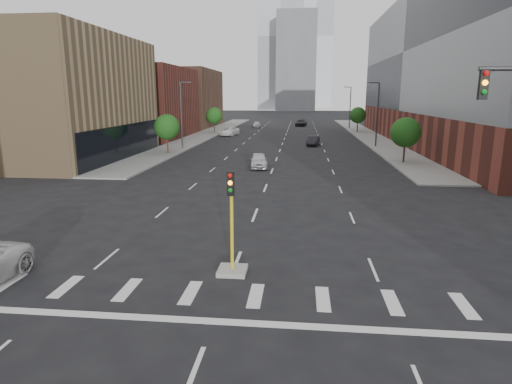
% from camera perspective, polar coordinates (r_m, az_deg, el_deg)
% --- Properties ---
extents(sidewalk_left_far, '(5.00, 92.00, 0.15)m').
position_cam_1_polar(sidewalk_left_far, '(83.92, -6.36, 7.78)').
color(sidewalk_left_far, gray).
rests_on(sidewalk_left_far, ground).
extents(sidewalk_right_far, '(5.00, 92.00, 0.15)m').
position_cam_1_polar(sidewalk_right_far, '(82.93, 14.53, 7.40)').
color(sidewalk_right_far, gray).
rests_on(sidewalk_right_far, ground).
extents(building_left_mid, '(20.00, 24.00, 14.00)m').
position_cam_1_polar(building_left_mid, '(56.48, -26.99, 11.11)').
color(building_left_mid, '#9C7F58').
rests_on(building_left_mid, ground).
extents(building_left_far_a, '(20.00, 22.00, 12.00)m').
position_cam_1_polar(building_left_far_a, '(79.67, -16.71, 11.34)').
color(building_left_far_a, brown).
rests_on(building_left_far_a, ground).
extents(building_left_far_b, '(20.00, 24.00, 13.00)m').
position_cam_1_polar(building_left_far_b, '(104.19, -11.20, 12.13)').
color(building_left_far_b, brown).
rests_on(building_left_far_b, ground).
extents(building_right_main, '(24.00, 70.00, 22.00)m').
position_cam_1_polar(building_right_main, '(72.89, 28.40, 14.22)').
color(building_right_main, brown).
rests_on(building_right_main, ground).
extents(tower_left, '(22.00, 22.00, 70.00)m').
position_cam_1_polar(tower_left, '(229.62, 3.40, 19.74)').
color(tower_left, '#B2B7BC').
rests_on(tower_left, ground).
extents(tower_right, '(20.00, 20.00, 80.00)m').
position_cam_1_polar(tower_right, '(269.78, 7.89, 19.68)').
color(tower_right, '#B2B7BC').
rests_on(tower_right, ground).
extents(tower_mid, '(18.00, 18.00, 44.00)m').
position_cam_1_polar(tower_mid, '(208.23, 5.39, 16.82)').
color(tower_mid, slate).
rests_on(tower_mid, ground).
extents(median_traffic_signal, '(1.20, 1.20, 4.40)m').
position_cam_1_polar(median_traffic_signal, '(18.06, -3.22, -7.91)').
color(median_traffic_signal, '#999993').
rests_on(median_traffic_signal, ground).
extents(streetlight_right_a, '(1.60, 0.22, 9.07)m').
position_cam_1_polar(streetlight_right_a, '(63.64, 15.83, 10.25)').
color(streetlight_right_a, '#2D2D30').
rests_on(streetlight_right_a, ground).
extents(streetlight_right_b, '(1.60, 0.22, 9.07)m').
position_cam_1_polar(streetlight_right_b, '(98.31, 12.40, 11.18)').
color(streetlight_right_b, '#2D2D30').
rests_on(streetlight_right_b, ground).
extents(streetlight_left, '(1.60, 0.22, 9.07)m').
position_cam_1_polar(streetlight_left, '(59.96, -9.86, 10.41)').
color(streetlight_left, '#2D2D30').
rests_on(streetlight_left, ground).
extents(tree_left_near, '(3.20, 3.20, 4.85)m').
position_cam_1_polar(tree_left_near, '(55.43, -11.80, 8.47)').
color(tree_left_near, '#382619').
rests_on(tree_left_near, ground).
extents(tree_left_far, '(3.20, 3.20, 4.85)m').
position_cam_1_polar(tree_left_far, '(84.47, -5.60, 10.09)').
color(tree_left_far, '#382619').
rests_on(tree_left_far, ground).
extents(tree_right_near, '(3.20, 3.20, 4.85)m').
position_cam_1_polar(tree_right_near, '(49.17, 19.32, 7.50)').
color(tree_right_near, '#382619').
rests_on(tree_right_near, ground).
extents(tree_right_far, '(3.20, 3.20, 4.85)m').
position_cam_1_polar(tree_right_far, '(88.51, 13.44, 9.93)').
color(tree_right_far, '#382619').
rests_on(tree_right_far, ground).
extents(car_near_left, '(2.27, 4.60, 1.51)m').
position_cam_1_polar(car_near_left, '(44.15, 0.35, 4.23)').
color(car_near_left, silver).
rests_on(car_near_left, ground).
extents(car_mid_right, '(2.13, 4.41, 1.39)m').
position_cam_1_polar(car_mid_right, '(64.32, 7.64, 6.78)').
color(car_mid_right, black).
rests_on(car_mid_right, ground).
extents(car_far_left, '(3.53, 6.04, 1.58)m').
position_cam_1_polar(car_far_left, '(80.07, -3.62, 8.11)').
color(car_far_left, white).
rests_on(car_far_left, ground).
extents(car_deep_right, '(3.06, 5.79, 1.60)m').
position_cam_1_polar(car_deep_right, '(104.54, 6.03, 9.17)').
color(car_deep_right, black).
rests_on(car_deep_right, ground).
extents(car_distant, '(1.71, 4.12, 1.40)m').
position_cam_1_polar(car_distant, '(99.65, 0.10, 9.01)').
color(car_distant, silver).
rests_on(car_distant, ground).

